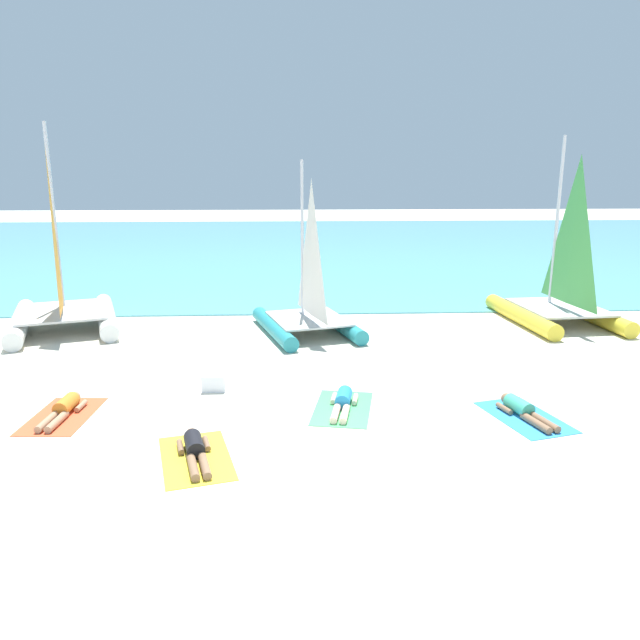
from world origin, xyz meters
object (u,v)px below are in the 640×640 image
object	(u,v)px
towel_leftmost	(63,416)
towel_rightmost	(525,417)
sunbather_leftmost	(64,409)
sunbather_center_left	(195,449)
towel_center_right	(343,408)
sunbather_rightmost	(523,410)
sailboat_white	(62,300)
sailboat_yellow	(559,297)
towel_center_left	(196,458)
sunbather_center_right	(343,401)
cooler_box	(214,382)
sailboat_teal	(308,309)

from	to	relation	value
towel_leftmost	towel_rightmost	bearing A→B (deg)	-3.22
sunbather_leftmost	sunbather_center_left	xyz separation A→B (m)	(2.83, -1.91, 0.00)
towel_center_right	sunbather_rightmost	world-z (taller)	sunbather_rightmost
sailboat_white	sailboat_yellow	size ratio (longest dim) A/B	1.06
towel_center_left	sunbather_center_right	bearing A→B (deg)	38.55
towel_rightmost	cooler_box	world-z (taller)	cooler_box
sailboat_white	cooler_box	xyz separation A→B (m)	(5.17, -5.53, -0.72)
sunbather_center_left	cooler_box	world-z (taller)	cooler_box
towel_leftmost	sunbather_center_right	size ratio (longest dim) A/B	1.22
sailboat_white	towel_center_right	size ratio (longest dim) A/B	3.18
sailboat_teal	sunbather_rightmost	bearing A→B (deg)	-73.61
towel_center_left	cooler_box	distance (m)	3.21
sailboat_white	sunbather_center_left	xyz separation A→B (m)	(5.24, -8.67, -0.77)
towel_leftmost	towel_center_right	world-z (taller)	same
towel_leftmost	towel_center_right	distance (m)	5.46
towel_center_right	towel_rightmost	world-z (taller)	same
sunbather_leftmost	towel_center_right	xyz separation A→B (m)	(5.45, 0.05, -0.13)
sailboat_white	towel_center_left	distance (m)	10.23
sailboat_white	cooler_box	bearing A→B (deg)	-65.58
sunbather_leftmost	sunbather_center_right	xyz separation A→B (m)	(5.46, 0.12, 0.00)
sunbather_center_right	cooler_box	world-z (taller)	cooler_box
sunbather_leftmost	sunbather_rightmost	world-z (taller)	same
sunbather_leftmost	cooler_box	bearing A→B (deg)	27.43
towel_rightmost	sunbather_rightmost	world-z (taller)	sunbather_rightmost
sailboat_teal	sailboat_white	bearing A→B (deg)	157.58
sailboat_yellow	cooler_box	world-z (taller)	sailboat_yellow
towel_leftmost	cooler_box	world-z (taller)	cooler_box
sailboat_teal	towel_center_left	xyz separation A→B (m)	(-2.08, -7.85, -0.73)
sailboat_yellow	towel_center_left	size ratio (longest dim) A/B	3.00
towel_leftmost	towel_center_left	world-z (taller)	same
towel_rightmost	cooler_box	bearing A→B (deg)	163.72
towel_leftmost	towel_rightmost	size ratio (longest dim) A/B	1.00
towel_center_right	cooler_box	world-z (taller)	cooler_box
sunbather_center_right	sunbather_rightmost	world-z (taller)	same
sunbather_center_left	sunbather_rightmost	distance (m)	6.24
towel_leftmost	sunbather_rightmost	world-z (taller)	sunbather_rightmost
sunbather_leftmost	towel_center_left	distance (m)	3.46
sunbather_leftmost	towel_center_right	distance (m)	5.45
towel_rightmost	towel_center_right	bearing A→B (deg)	169.87
sailboat_yellow	towel_rightmost	world-z (taller)	sailboat_yellow
towel_center_left	towel_rightmost	bearing A→B (deg)	12.99
sailboat_teal	towel_center_left	distance (m)	8.15
sunbather_leftmost	towel_center_left	size ratio (longest dim) A/B	0.82
sailboat_white	sailboat_yellow	xyz separation A→B (m)	(15.19, -0.06, -0.05)
cooler_box	sunbather_center_left	bearing A→B (deg)	-88.69
towel_rightmost	sailboat_teal	bearing A→B (deg)	121.80
towel_center_left	sunbather_center_right	distance (m)	3.35
sailboat_teal	sailboat_yellow	bearing A→B (deg)	-9.56
towel_center_left	towel_center_right	xyz separation A→B (m)	(2.61, 2.02, 0.00)
sailboat_white	sailboat_teal	bearing A→B (deg)	-25.49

